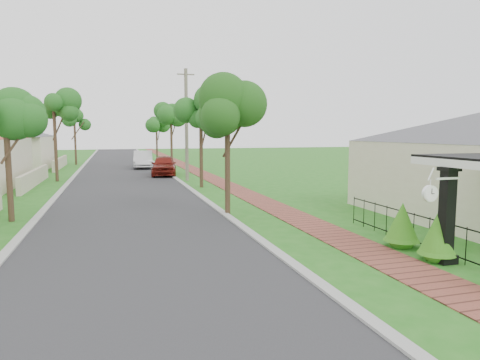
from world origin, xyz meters
name	(u,v)px	position (x,y,z in m)	size (l,w,h in m)	color
ground	(268,267)	(0.00, 0.00, 0.00)	(160.00, 160.00, 0.00)	#226A19
road	(125,182)	(-3.00, 20.00, 0.00)	(7.00, 120.00, 0.02)	#28282B
kerb_right	(178,181)	(0.65, 20.00, 0.00)	(0.30, 120.00, 0.10)	#9E9E99
kerb_left	(67,184)	(-6.65, 20.00, 0.00)	(0.30, 120.00, 0.10)	#9E9E99
sidewalk	(214,180)	(3.25, 20.00, 0.00)	(1.50, 120.00, 0.03)	brown
porch_post	(446,221)	(4.55, -1.00, 1.12)	(0.48, 0.48, 2.52)	black
picket_fence	(429,233)	(4.90, 0.00, 0.53)	(0.03, 8.02, 1.00)	black
street_trees	(123,118)	(-2.87, 26.84, 4.54)	(10.70, 37.65, 5.89)	#382619
hedge_row	(453,239)	(4.45, -1.36, 0.73)	(0.91, 4.95, 1.94)	#2E6C15
parked_car_red	(164,166)	(0.11, 24.02, 0.78)	(1.85, 4.60, 1.57)	maroon
parked_car_white	(143,160)	(-1.00, 31.65, 0.81)	(1.72, 4.93, 1.62)	silver
near_tree	(227,113)	(0.80, 7.00, 4.16)	(2.04, 2.04, 5.23)	#382619
utility_pole	(186,124)	(1.27, 20.00, 3.94)	(1.20, 0.24, 7.77)	#756D5B
station_clock	(431,192)	(3.69, -1.40, 1.95)	(1.06, 0.13, 0.58)	white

